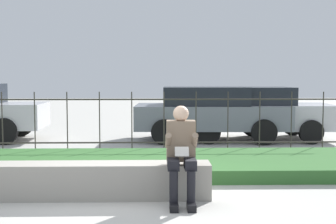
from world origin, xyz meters
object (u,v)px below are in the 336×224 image
person_seated_reader (181,150)px  car_parked_center (210,112)px  car_parked_right (252,112)px  stone_bench (95,182)px

person_seated_reader → car_parked_center: bearing=80.0°
car_parked_right → car_parked_center: 1.15m
car_parked_right → person_seated_reader: bearing=-108.4°
stone_bench → car_parked_right: 6.87m
car_parked_right → car_parked_center: size_ratio=1.04×
person_seated_reader → car_parked_center: 6.20m
car_parked_right → stone_bench: bearing=-118.4°
person_seated_reader → car_parked_right: bearing=70.4°
car_parked_center → car_parked_right: bearing=7.8°
stone_bench → car_parked_right: size_ratio=0.76×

